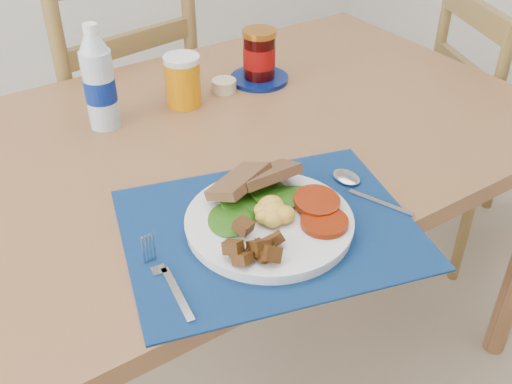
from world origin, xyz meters
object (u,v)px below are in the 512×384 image
(chair_far, at_px, (114,84))
(jam_on_saucer, at_px, (259,59))
(breakfast_plate, at_px, (268,220))
(juice_glass, at_px, (183,82))
(chair_end, at_px, (488,105))
(water_bottle, at_px, (99,83))

(chair_far, height_order, jam_on_saucer, chair_far)
(breakfast_plate, xyz_separation_m, juice_glass, (0.11, 0.49, 0.03))
(chair_end, distance_m, water_bottle, 1.19)
(water_bottle, relative_size, jam_on_saucer, 1.57)
(juice_glass, bearing_deg, breakfast_plate, -102.16)
(breakfast_plate, distance_m, water_bottle, 0.52)
(chair_far, xyz_separation_m, chair_end, (0.95, -0.63, -0.07))
(chair_far, xyz_separation_m, breakfast_plate, (-0.11, -0.96, 0.16))
(juice_glass, height_order, jam_on_saucer, jam_on_saucer)
(chair_end, height_order, breakfast_plate, chair_end)
(breakfast_plate, xyz_separation_m, jam_on_saucer, (0.32, 0.50, 0.03))
(juice_glass, bearing_deg, water_bottle, 177.56)
(water_bottle, bearing_deg, juice_glass, -2.44)
(breakfast_plate, distance_m, juice_glass, 0.51)
(chair_end, relative_size, juice_glass, 9.48)
(chair_end, bearing_deg, breakfast_plate, 129.15)
(chair_far, bearing_deg, breakfast_plate, 75.64)
(water_bottle, height_order, jam_on_saucer, water_bottle)
(chair_far, relative_size, breakfast_plate, 4.40)
(water_bottle, xyz_separation_m, juice_glass, (0.19, -0.01, -0.04))
(water_bottle, xyz_separation_m, jam_on_saucer, (0.41, 0.00, -0.04))
(chair_far, bearing_deg, water_bottle, 59.30)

